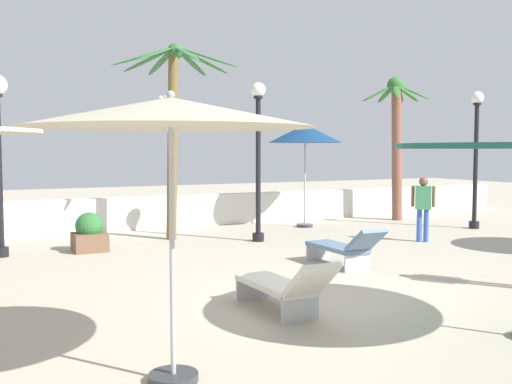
{
  "coord_description": "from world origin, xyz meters",
  "views": [
    {
      "loc": [
        -5.08,
        -6.84,
        2.21
      ],
      "look_at": [
        0.0,
        3.19,
        1.4
      ],
      "focal_mm": 41.69,
      "sensor_mm": 36.0,
      "label": 1
    }
  ],
  "objects_px": {
    "palm_tree_2": "(396,130)",
    "lamp_post_1": "(476,147)",
    "lounge_chair_2": "(284,285)",
    "palm_tree_3": "(174,107)",
    "guest_1": "(423,203)",
    "patio_umbrella_4": "(305,134)",
    "lamp_post_0": "(258,146)",
    "patio_umbrella_1": "(171,115)",
    "planter": "(90,234)",
    "seagull_0": "(165,98)",
    "lounge_chair_1": "(344,247)"
  },
  "relations": [
    {
      "from": "palm_tree_2",
      "to": "lamp_post_1",
      "type": "relative_size",
      "value": 1.16
    },
    {
      "from": "lamp_post_1",
      "to": "lounge_chair_2",
      "type": "distance_m",
      "value": 10.55
    },
    {
      "from": "palm_tree_3",
      "to": "guest_1",
      "type": "relative_size",
      "value": 3.08
    },
    {
      "from": "lamp_post_1",
      "to": "guest_1",
      "type": "distance_m",
      "value": 3.46
    },
    {
      "from": "patio_umbrella_4",
      "to": "lamp_post_0",
      "type": "xyz_separation_m",
      "value": [
        -2.39,
        -1.76,
        -0.35
      ]
    },
    {
      "from": "patio_umbrella_1",
      "to": "palm_tree_3",
      "type": "xyz_separation_m",
      "value": [
        3.0,
        8.61,
        0.71
      ]
    },
    {
      "from": "planter",
      "to": "lounge_chair_2",
      "type": "bearing_deg",
      "value": -77.91
    },
    {
      "from": "lamp_post_0",
      "to": "seagull_0",
      "type": "bearing_deg",
      "value": 98.19
    },
    {
      "from": "guest_1",
      "to": "seagull_0",
      "type": "bearing_deg",
      "value": 122.06
    },
    {
      "from": "lamp_post_0",
      "to": "seagull_0",
      "type": "xyz_separation_m",
      "value": [
        -0.7,
        4.83,
        1.49
      ]
    },
    {
      "from": "palm_tree_3",
      "to": "lamp_post_1",
      "type": "height_order",
      "value": "palm_tree_3"
    },
    {
      "from": "lamp_post_1",
      "to": "seagull_0",
      "type": "relative_size",
      "value": 3.54
    },
    {
      "from": "palm_tree_3",
      "to": "lamp_post_1",
      "type": "xyz_separation_m",
      "value": [
        8.12,
        -1.93,
        -0.97
      ]
    },
    {
      "from": "palm_tree_3",
      "to": "guest_1",
      "type": "xyz_separation_m",
      "value": [
        5.15,
        -3.1,
        -2.31
      ]
    },
    {
      "from": "patio_umbrella_1",
      "to": "lounge_chair_2",
      "type": "distance_m",
      "value": 3.37
    },
    {
      "from": "guest_1",
      "to": "planter",
      "type": "relative_size",
      "value": 1.82
    },
    {
      "from": "palm_tree_3",
      "to": "lamp_post_0",
      "type": "height_order",
      "value": "palm_tree_3"
    },
    {
      "from": "palm_tree_3",
      "to": "lounge_chair_1",
      "type": "height_order",
      "value": "palm_tree_3"
    },
    {
      "from": "lamp_post_1",
      "to": "seagull_0",
      "type": "bearing_deg",
      "value": 142.41
    },
    {
      "from": "palm_tree_3",
      "to": "lounge_chair_2",
      "type": "relative_size",
      "value": 2.52
    },
    {
      "from": "patio_umbrella_1",
      "to": "lounge_chair_1",
      "type": "relative_size",
      "value": 1.46
    },
    {
      "from": "palm_tree_2",
      "to": "seagull_0",
      "type": "height_order",
      "value": "palm_tree_2"
    },
    {
      "from": "patio_umbrella_1",
      "to": "lounge_chair_1",
      "type": "height_order",
      "value": "patio_umbrella_1"
    },
    {
      "from": "palm_tree_3",
      "to": "planter",
      "type": "height_order",
      "value": "palm_tree_3"
    },
    {
      "from": "seagull_0",
      "to": "planter",
      "type": "height_order",
      "value": "seagull_0"
    },
    {
      "from": "guest_1",
      "to": "palm_tree_3",
      "type": "bearing_deg",
      "value": 148.96
    },
    {
      "from": "guest_1",
      "to": "planter",
      "type": "distance_m",
      "value": 7.74
    },
    {
      "from": "lounge_chair_2",
      "to": "seagull_0",
      "type": "height_order",
      "value": "seagull_0"
    },
    {
      "from": "seagull_0",
      "to": "planter",
      "type": "xyz_separation_m",
      "value": [
        -3.21,
        -4.43,
        -3.38
      ]
    },
    {
      "from": "lounge_chair_1",
      "to": "guest_1",
      "type": "distance_m",
      "value": 3.94
    },
    {
      "from": "seagull_0",
      "to": "lamp_post_0",
      "type": "bearing_deg",
      "value": -81.81
    },
    {
      "from": "palm_tree_2",
      "to": "seagull_0",
      "type": "relative_size",
      "value": 4.12
    },
    {
      "from": "patio_umbrella_1",
      "to": "lounge_chair_2",
      "type": "xyz_separation_m",
      "value": [
        2.09,
        1.55,
        -2.13
      ]
    },
    {
      "from": "patio_umbrella_4",
      "to": "lounge_chair_2",
      "type": "bearing_deg",
      "value": -123.29
    },
    {
      "from": "lamp_post_0",
      "to": "planter",
      "type": "height_order",
      "value": "lamp_post_0"
    },
    {
      "from": "patio_umbrella_4",
      "to": "lounge_chair_1",
      "type": "height_order",
      "value": "patio_umbrella_4"
    },
    {
      "from": "patio_umbrella_4",
      "to": "lounge_chair_2",
      "type": "height_order",
      "value": "patio_umbrella_4"
    },
    {
      "from": "palm_tree_3",
      "to": "lounge_chair_1",
      "type": "relative_size",
      "value": 2.54
    },
    {
      "from": "palm_tree_3",
      "to": "lamp_post_0",
      "type": "xyz_separation_m",
      "value": [
        1.67,
        -1.26,
        -0.96
      ]
    },
    {
      "from": "patio_umbrella_1",
      "to": "seagull_0",
      "type": "distance_m",
      "value": 12.87
    },
    {
      "from": "lamp_post_1",
      "to": "seagull_0",
      "type": "xyz_separation_m",
      "value": [
        -7.14,
        5.5,
        1.5
      ]
    },
    {
      "from": "palm_tree_2",
      "to": "lounge_chair_2",
      "type": "relative_size",
      "value": 2.34
    },
    {
      "from": "patio_umbrella_1",
      "to": "palm_tree_3",
      "type": "height_order",
      "value": "palm_tree_3"
    },
    {
      "from": "lounge_chair_1",
      "to": "lamp_post_0",
      "type": "bearing_deg",
      "value": 89.72
    },
    {
      "from": "palm_tree_3",
      "to": "lounge_chair_1",
      "type": "bearing_deg",
      "value": -71.12
    },
    {
      "from": "planter",
      "to": "seagull_0",
      "type": "bearing_deg",
      "value": 54.07
    },
    {
      "from": "lamp_post_0",
      "to": "guest_1",
      "type": "relative_size",
      "value": 2.45
    },
    {
      "from": "palm_tree_2",
      "to": "seagull_0",
      "type": "distance_m",
      "value": 7.17
    },
    {
      "from": "patio_umbrella_1",
      "to": "guest_1",
      "type": "distance_m",
      "value": 9.97
    },
    {
      "from": "lamp_post_0",
      "to": "lamp_post_1",
      "type": "bearing_deg",
      "value": -5.9
    }
  ]
}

